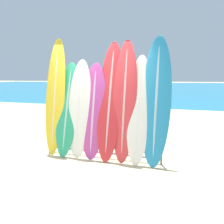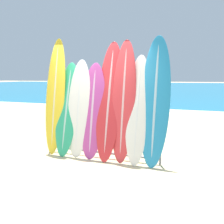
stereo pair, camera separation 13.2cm
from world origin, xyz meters
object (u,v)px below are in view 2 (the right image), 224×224
at_px(person_near_water, 161,96).
at_px(person_mid_beach, 105,104).
at_px(surfboard_rack, 100,137).
at_px(surfboard_slot_3, 93,111).
at_px(surfboard_slot_6, 138,109).
at_px(surfboard_slot_4, 109,100).
at_px(surfboard_slot_7, 155,100).
at_px(surfboard_slot_0, 55,96).
at_px(surfboard_slot_2, 79,108).
at_px(surfboard_slot_1, 67,109).
at_px(surfboard_slot_5, 124,101).

height_order(person_near_water, person_mid_beach, person_near_water).
xyz_separation_m(surfboard_rack, surfboard_slot_3, (-0.18, 0.01, 0.56)).
bearing_deg(surfboard_slot_6, person_mid_beach, 124.87).
relative_size(surfboard_slot_3, person_mid_beach, 1.26).
bearing_deg(person_near_water, surfboard_slot_4, -80.56).
bearing_deg(surfboard_slot_3, surfboard_slot_4, 9.79).
height_order(surfboard_slot_4, surfboard_slot_7, surfboard_slot_7).
bearing_deg(person_near_water, person_mid_beach, -102.30).
bearing_deg(surfboard_slot_0, surfboard_slot_3, -2.53).
distance_m(surfboard_rack, surfboard_slot_3, 0.59).
relative_size(surfboard_slot_0, surfboard_slot_7, 1.02).
relative_size(person_near_water, person_mid_beach, 1.09).
xyz_separation_m(surfboard_rack, surfboard_slot_4, (0.18, 0.07, 0.79)).
bearing_deg(surfboard_rack, surfboard_slot_7, 3.78).
xyz_separation_m(surfboard_rack, surfboard_slot_0, (-1.13, 0.05, 0.85)).
bearing_deg(surfboard_slot_0, surfboard_slot_2, -4.07).
xyz_separation_m(surfboard_slot_7, person_mid_beach, (-1.85, 2.12, -0.40)).
xyz_separation_m(surfboard_slot_1, surfboard_slot_2, (0.31, -0.01, 0.02)).
xyz_separation_m(surfboard_slot_2, surfboard_slot_7, (1.66, 0.07, 0.23)).
relative_size(surfboard_rack, surfboard_slot_2, 1.22).
bearing_deg(surfboard_slot_5, surfboard_slot_4, 175.26).
distance_m(surfboard_slot_3, surfboard_slot_6, 1.00).
bearing_deg(surfboard_slot_6, surfboard_slot_2, -178.99).
distance_m(surfboard_slot_1, person_near_water, 5.11).
height_order(surfboard_slot_5, surfboard_slot_6, surfboard_slot_5).
xyz_separation_m(surfboard_slot_0, person_near_water, (1.89, 4.83, -0.34)).
bearing_deg(surfboard_slot_6, surfboard_slot_7, 7.73).
bearing_deg(surfboard_slot_7, surfboard_rack, -176.22).
bearing_deg(surfboard_slot_3, surfboard_slot_1, 178.99).
distance_m(surfboard_slot_0, person_mid_beach, 2.23).
bearing_deg(surfboard_slot_7, person_mid_beach, 131.09).
distance_m(surfboard_rack, surfboard_slot_5, 0.94).
distance_m(surfboard_slot_3, surfboard_slot_7, 1.36).
relative_size(surfboard_slot_1, surfboard_slot_6, 0.94).
distance_m(surfboard_rack, surfboard_slot_4, 0.82).
height_order(surfboard_slot_3, surfboard_slot_7, surfboard_slot_7).
relative_size(surfboard_slot_0, surfboard_slot_4, 1.04).
xyz_separation_m(surfboard_rack, person_near_water, (0.76, 4.88, 0.51)).
distance_m(surfboard_slot_1, surfboard_slot_3, 0.64).
xyz_separation_m(surfboard_slot_4, person_mid_beach, (-0.88, 2.13, -0.37)).
height_order(surfboard_slot_0, surfboard_slot_7, surfboard_slot_0).
relative_size(surfboard_slot_4, person_mid_beach, 1.54).
height_order(surfboard_slot_6, person_near_water, surfboard_slot_6).
bearing_deg(surfboard_rack, surfboard_slot_0, 177.42).
relative_size(surfboard_slot_1, person_near_water, 1.17).
bearing_deg(surfboard_rack, surfboard_slot_3, 177.18).
height_order(surfboard_slot_4, person_near_water, surfboard_slot_4).
height_order(surfboard_rack, surfboard_slot_7, surfboard_slot_7).
relative_size(surfboard_slot_1, surfboard_slot_4, 0.83).
relative_size(surfboard_slot_5, person_near_water, 1.41).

